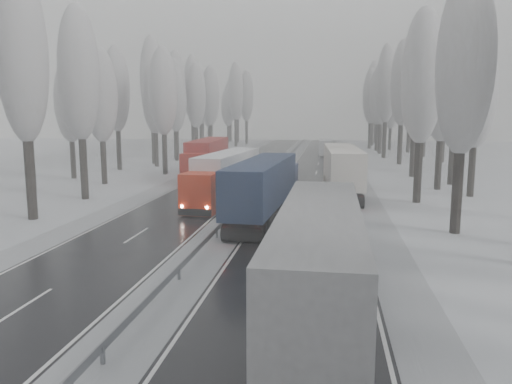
% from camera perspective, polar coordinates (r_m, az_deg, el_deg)
% --- Properties ---
extents(ground, '(260.00, 260.00, 0.00)m').
position_cam_1_polar(ground, '(20.36, -12.14, -13.49)').
color(ground, silver).
rests_on(ground, ground).
extents(carriageway_right, '(7.50, 200.00, 0.03)m').
position_cam_1_polar(carriageway_right, '(48.23, 6.37, -0.27)').
color(carriageway_right, black).
rests_on(carriageway_right, ground).
extents(carriageway_left, '(7.50, 200.00, 0.03)m').
position_cam_1_polar(carriageway_left, '(49.68, -5.82, 0.01)').
color(carriageway_left, black).
rests_on(carriageway_left, ground).
extents(median_slush, '(3.00, 200.00, 0.04)m').
position_cam_1_polar(median_slush, '(48.68, 0.18, -0.12)').
color(median_slush, '#A4A8AC').
rests_on(median_slush, ground).
extents(shoulder_right, '(2.40, 200.00, 0.04)m').
position_cam_1_polar(shoulder_right, '(48.33, 12.25, -0.40)').
color(shoulder_right, '#A4A8AC').
rests_on(shoulder_right, ground).
extents(shoulder_left, '(2.40, 200.00, 0.04)m').
position_cam_1_polar(shoulder_left, '(51.10, -11.21, 0.14)').
color(shoulder_left, '#A4A8AC').
rests_on(shoulder_left, ground).
extents(median_guardrail, '(0.12, 200.00, 0.76)m').
position_cam_1_polar(median_guardrail, '(48.58, 0.18, 0.55)').
color(median_guardrail, slate).
rests_on(median_guardrail, ground).
extents(tree_16, '(3.60, 3.60, 16.53)m').
position_cam_1_polar(tree_16, '(34.40, 22.79, 13.22)').
color(tree_16, black).
rests_on(tree_16, ground).
extents(tree_18, '(3.60, 3.60, 16.58)m').
position_cam_1_polar(tree_18, '(45.39, 18.52, 12.29)').
color(tree_18, black).
rests_on(tree_18, ground).
extents(tree_19, '(3.60, 3.60, 14.57)m').
position_cam_1_polar(tree_19, '(50.42, 23.91, 10.15)').
color(tree_19, black).
rests_on(tree_19, ground).
extents(tree_20, '(3.60, 3.60, 15.71)m').
position_cam_1_polar(tree_20, '(53.97, 20.57, 10.99)').
color(tree_20, black).
rests_on(tree_20, ground).
extents(tree_21, '(3.60, 3.60, 18.62)m').
position_cam_1_polar(tree_21, '(58.46, 22.01, 12.54)').
color(tree_21, black).
rests_on(tree_21, ground).
extents(tree_22, '(3.60, 3.60, 15.86)m').
position_cam_1_polar(tree_22, '(64.07, 17.81, 10.81)').
color(tree_22, black).
rests_on(tree_22, ground).
extents(tree_23, '(3.60, 3.60, 13.55)m').
position_cam_1_polar(tree_23, '(69.20, 22.41, 9.17)').
color(tree_23, black).
rests_on(tree_23, ground).
extents(tree_24, '(3.60, 3.60, 20.49)m').
position_cam_1_polar(tree_24, '(69.72, 17.92, 13.05)').
color(tree_24, black).
rests_on(tree_24, ground).
extents(tree_25, '(3.60, 3.60, 19.44)m').
position_cam_1_polar(tree_25, '(74.97, 22.71, 11.96)').
color(tree_25, black).
rests_on(tree_25, ground).
extents(tree_26, '(3.60, 3.60, 18.78)m').
position_cam_1_polar(tree_26, '(79.72, 16.41, 11.77)').
color(tree_26, black).
rests_on(tree_26, ground).
extents(tree_27, '(3.60, 3.60, 17.62)m').
position_cam_1_polar(tree_27, '(84.86, 20.87, 10.85)').
color(tree_27, black).
rests_on(tree_27, ground).
extents(tree_28, '(3.60, 3.60, 19.62)m').
position_cam_1_polar(tree_28, '(90.19, 14.68, 11.81)').
color(tree_28, black).
rests_on(tree_28, ground).
extents(tree_29, '(3.60, 3.60, 18.11)m').
position_cam_1_polar(tree_29, '(95.15, 18.88, 10.88)').
color(tree_29, black).
rests_on(tree_29, ground).
extents(tree_30, '(3.60, 3.60, 17.86)m').
position_cam_1_polar(tree_30, '(99.84, 14.17, 10.88)').
color(tree_30, black).
rests_on(tree_30, ground).
extents(tree_31, '(3.60, 3.60, 18.58)m').
position_cam_1_polar(tree_31, '(104.56, 17.24, 10.91)').
color(tree_31, black).
rests_on(tree_31, ground).
extents(tree_32, '(3.60, 3.60, 17.33)m').
position_cam_1_polar(tree_32, '(107.31, 13.79, 10.56)').
color(tree_32, black).
rests_on(tree_32, ground).
extents(tree_33, '(3.60, 3.60, 14.33)m').
position_cam_1_polar(tree_33, '(111.57, 15.18, 9.45)').
color(tree_33, black).
rests_on(tree_33, ground).
extents(tree_34, '(3.60, 3.60, 17.63)m').
position_cam_1_polar(tree_34, '(114.32, 13.00, 10.57)').
color(tree_34, black).
rests_on(tree_34, ground).
extents(tree_35, '(3.60, 3.60, 18.25)m').
position_cam_1_polar(tree_35, '(119.37, 17.34, 10.51)').
color(tree_35, black).
rests_on(tree_35, ground).
extents(tree_36, '(3.60, 3.60, 20.23)m').
position_cam_1_polar(tree_36, '(124.29, 13.27, 11.18)').
color(tree_36, black).
rests_on(tree_36, ground).
extents(tree_37, '(3.60, 3.60, 16.37)m').
position_cam_1_polar(tree_37, '(128.94, 16.22, 9.88)').
color(tree_37, black).
rests_on(tree_37, ground).
extents(tree_38, '(3.60, 3.60, 17.97)m').
position_cam_1_polar(tree_38, '(134.90, 13.59, 10.36)').
color(tree_38, black).
rests_on(tree_38, ground).
extents(tree_39, '(3.60, 3.60, 16.19)m').
position_cam_1_polar(tree_39, '(139.13, 14.60, 9.81)').
color(tree_39, black).
rests_on(tree_39, ground).
extents(tree_56, '(3.60, 3.60, 18.12)m').
position_cam_1_polar(tree_56, '(39.82, -25.20, 13.86)').
color(tree_56, black).
rests_on(tree_56, ground).
extents(tree_58, '(3.60, 3.60, 17.21)m').
position_cam_1_polar(tree_58, '(47.62, -19.60, 12.55)').
color(tree_58, black).
rests_on(tree_58, ground).
extents(tree_59, '(3.60, 3.60, 18.41)m').
position_cam_1_polar(tree_59, '(54.97, -24.92, 12.49)').
color(tree_59, black).
rests_on(tree_59, ground).
extents(tree_60, '(3.60, 3.60, 14.84)m').
position_cam_1_polar(tree_60, '(57.33, -17.34, 10.44)').
color(tree_60, black).
rests_on(tree_60, ground).
extents(tree_61, '(3.60, 3.60, 13.95)m').
position_cam_1_polar(tree_61, '(63.49, -20.51, 9.59)').
color(tree_61, black).
rests_on(tree_61, ground).
extents(tree_62, '(3.60, 3.60, 16.04)m').
position_cam_1_polar(tree_62, '(64.77, -10.58, 11.16)').
color(tree_62, black).
rests_on(tree_62, ground).
extents(tree_63, '(3.60, 3.60, 16.88)m').
position_cam_1_polar(tree_63, '(71.38, -15.67, 11.19)').
color(tree_63, black).
rests_on(tree_63, ground).
extents(tree_64, '(3.60, 3.60, 15.42)m').
position_cam_1_polar(tree_64, '(74.66, -11.51, 10.51)').
color(tree_64, black).
rests_on(tree_64, ground).
extents(tree_65, '(3.60, 3.60, 19.48)m').
position_cam_1_polar(tree_65, '(79.14, -11.82, 12.28)').
color(tree_65, black).
rests_on(tree_65, ground).
extents(tree_66, '(3.60, 3.60, 15.23)m').
position_cam_1_polar(tree_66, '(83.76, -9.18, 10.30)').
color(tree_66, black).
rests_on(tree_66, ground).
extents(tree_67, '(3.60, 3.60, 17.09)m').
position_cam_1_polar(tree_67, '(88.03, -9.29, 11.01)').
color(tree_67, black).
rests_on(tree_67, ground).
extents(tree_68, '(3.60, 3.60, 16.65)m').
position_cam_1_polar(tree_68, '(89.84, -6.91, 10.84)').
color(tree_68, black).
rests_on(tree_68, ground).
extents(tree_69, '(3.60, 3.60, 19.35)m').
position_cam_1_polar(tree_69, '(95.10, -9.16, 11.71)').
color(tree_69, black).
rests_on(tree_69, ground).
extents(tree_70, '(3.60, 3.60, 17.09)m').
position_cam_1_polar(tree_70, '(99.55, -5.23, 10.84)').
color(tree_70, black).
rests_on(tree_70, ground).
extents(tree_71, '(3.60, 3.60, 19.61)m').
position_cam_1_polar(tree_71, '(104.67, -7.31, 11.58)').
color(tree_71, black).
rests_on(tree_71, ground).
extents(tree_72, '(3.60, 3.60, 15.11)m').
position_cam_1_polar(tree_72, '(109.21, -5.41, 10.00)').
color(tree_72, black).
rests_on(tree_72, ground).
extents(tree_73, '(3.60, 3.60, 17.22)m').
position_cam_1_polar(tree_73, '(113.82, -6.38, 10.62)').
color(tree_73, black).
rests_on(tree_73, ground).
extents(tree_74, '(3.60, 3.60, 19.68)m').
position_cam_1_polar(tree_74, '(119.04, -2.34, 11.34)').
color(tree_74, black).
rests_on(tree_74, ground).
extents(tree_75, '(3.60, 3.60, 18.60)m').
position_cam_1_polar(tree_75, '(124.89, -6.19, 10.87)').
color(tree_75, black).
rests_on(tree_75, ground).
extents(tree_76, '(3.60, 3.60, 18.55)m').
position_cam_1_polar(tree_76, '(128.08, -1.10, 10.86)').
color(tree_76, black).
rests_on(tree_76, ground).
extents(tree_77, '(3.60, 3.60, 14.32)m').
position_cam_1_polar(tree_77, '(132.97, -3.23, 9.62)').
color(tree_77, black).
rests_on(tree_77, ground).
extents(tree_78, '(3.60, 3.60, 19.55)m').
position_cam_1_polar(tree_78, '(135.19, -2.13, 11.02)').
color(tree_78, black).
rests_on(tree_78, ground).
extents(tree_79, '(3.60, 3.60, 17.07)m').
position_cam_1_polar(tree_79, '(139.59, -2.96, 10.31)').
color(tree_79, black).
rests_on(tree_79, ground).
extents(truck_grey_tarp, '(2.91, 17.35, 4.44)m').
position_cam_1_polar(truck_grey_tarp, '(18.94, 7.36, -6.78)').
color(truck_grey_tarp, '#434347').
rests_on(truck_grey_tarp, ground).
extents(truck_blue_box, '(3.82, 17.45, 4.44)m').
position_cam_1_polar(truck_blue_box, '(36.37, 1.13, 0.88)').
color(truck_blue_box, navy).
rests_on(truck_blue_box, ground).
extents(truck_cream_box, '(3.66, 17.96, 4.58)m').
position_cam_1_polar(truck_cream_box, '(48.28, 9.73, 2.85)').
color(truck_cream_box, '#AFAD9B').
rests_on(truck_cream_box, ground).
extents(box_truck_distant, '(2.77, 7.90, 2.91)m').
position_cam_1_polar(box_truck_distant, '(93.55, 7.89, 5.06)').
color(box_truck_distant, '#B0B2B7').
rests_on(box_truck_distant, ground).
extents(truck_red_white, '(3.94, 16.63, 4.23)m').
position_cam_1_polar(truck_red_white, '(44.47, -3.53, 2.18)').
color(truck_red_white, red).
rests_on(truck_red_white, ground).
extents(truck_red_red, '(3.83, 17.99, 4.58)m').
position_cam_1_polar(truck_red_red, '(60.49, -5.64, 4.15)').
color(truck_red_red, '#9A1108').
rests_on(truck_red_red, ground).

